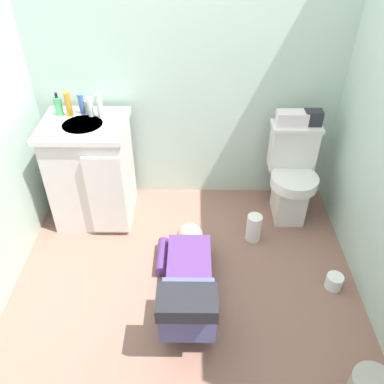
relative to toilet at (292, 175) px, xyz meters
name	(u,v)px	position (x,y,z in m)	size (l,w,h in m)	color
ground_plane	(185,289)	(-0.80, -0.78, -0.39)	(2.79, 3.13, 0.04)	#885F50
wall_back	(187,51)	(-0.80, 0.32, 0.83)	(2.45, 0.08, 2.40)	#AFC7B8
toilet	(292,175)	(0.00, 0.00, 0.00)	(0.36, 0.46, 0.75)	silver
vanity_cabinet	(92,171)	(-1.51, -0.04, 0.05)	(0.60, 0.53, 0.82)	silver
faucet	(86,107)	(-1.52, 0.11, 0.50)	(0.02, 0.02, 0.10)	silver
person_plumber	(188,284)	(-0.78, -0.90, -0.19)	(0.39, 1.06, 0.52)	#512D6B
tissue_box	(292,118)	(-0.05, 0.09, 0.43)	(0.22, 0.11, 0.10)	silver
toiletry_bag	(313,118)	(0.10, 0.09, 0.44)	(0.12, 0.09, 0.11)	#26262D
soap_dispenser	(58,106)	(-1.71, 0.09, 0.52)	(0.06, 0.06, 0.17)	#42A45F
bottle_amber	(68,104)	(-1.63, 0.07, 0.54)	(0.05, 0.05, 0.18)	#C7852D
bottle_blue	(82,104)	(-1.55, 0.11, 0.53)	(0.04, 0.04, 0.15)	#406AB4
bottle_white	(90,107)	(-1.48, 0.07, 0.52)	(0.04, 0.04, 0.14)	silver
bottle_clear	(99,106)	(-1.41, 0.06, 0.54)	(0.04, 0.04, 0.17)	silver
paper_towel_roll	(254,228)	(-0.30, -0.32, -0.26)	(0.11, 0.11, 0.22)	white
toilet_paper_roll	(334,282)	(0.19, -0.77, -0.32)	(0.11, 0.11, 0.10)	white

